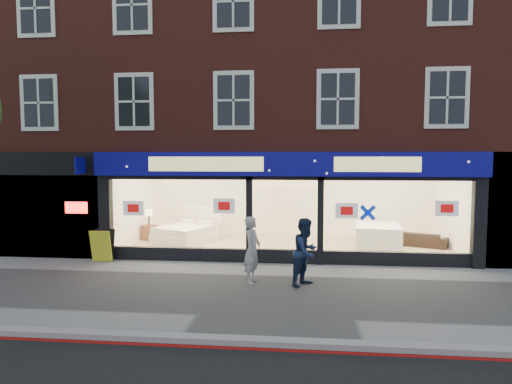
% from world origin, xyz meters
% --- Properties ---
extents(ground, '(120.00, 120.00, 0.00)m').
position_xyz_m(ground, '(0.00, 0.00, 0.00)').
color(ground, gray).
rests_on(ground, ground).
extents(kerb_line, '(60.00, 0.10, 0.01)m').
position_xyz_m(kerb_line, '(0.00, -3.10, 0.01)').
color(kerb_line, '#8C0A07').
rests_on(kerb_line, ground).
extents(kerb_stone, '(60.00, 0.25, 0.12)m').
position_xyz_m(kerb_stone, '(0.00, -2.90, 0.06)').
color(kerb_stone, gray).
rests_on(kerb_stone, ground).
extents(showroom_floor, '(11.00, 4.50, 0.10)m').
position_xyz_m(showroom_floor, '(0.00, 5.25, 0.05)').
color(showroom_floor, tan).
rests_on(showroom_floor, ground).
extents(building, '(19.00, 8.26, 10.30)m').
position_xyz_m(building, '(-0.02, 6.93, 6.67)').
color(building, maroon).
rests_on(building, ground).
extents(display_bed, '(2.43, 2.61, 1.18)m').
position_xyz_m(display_bed, '(-3.58, 5.58, 0.43)').
color(display_bed, silver).
rests_on(display_bed, showroom_floor).
extents(bedside_table, '(0.58, 0.58, 0.55)m').
position_xyz_m(bedside_table, '(-5.10, 5.81, 0.38)').
color(bedside_table, brown).
rests_on(bedside_table, showroom_floor).
extents(mattress_stack, '(1.64, 1.99, 0.73)m').
position_xyz_m(mattress_stack, '(3.10, 5.47, 0.46)').
color(mattress_stack, silver).
rests_on(mattress_stack, showroom_floor).
extents(sofa, '(1.78, 1.29, 0.48)m').
position_xyz_m(sofa, '(4.60, 5.58, 0.34)').
color(sofa, black).
rests_on(sofa, showroom_floor).
extents(a_board, '(0.64, 0.41, 0.97)m').
position_xyz_m(a_board, '(-5.48, 2.70, 0.49)').
color(a_board, yellow).
rests_on(a_board, ground).
extents(pedestrian_grey, '(0.53, 0.69, 1.67)m').
position_xyz_m(pedestrian_grey, '(-0.72, 0.88, 0.84)').
color(pedestrian_grey, '#A2A3A9').
rests_on(pedestrian_grey, ground).
extents(pedestrian_blue, '(0.98, 1.03, 1.67)m').
position_xyz_m(pedestrian_blue, '(0.62, 0.77, 0.84)').
color(pedestrian_blue, '#172441').
rests_on(pedestrian_blue, ground).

